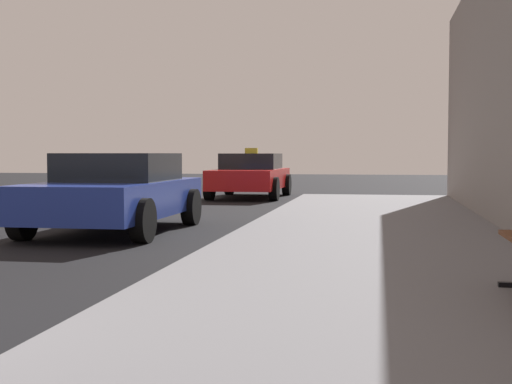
# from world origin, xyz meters

# --- Properties ---
(car_blue) EXTENTS (2.05, 4.08, 1.27)m
(car_blue) POSITION_xyz_m (-0.14, 7.38, 0.65)
(car_blue) COLOR #233899
(car_blue) RESTS_ON ground_plane
(car_red) EXTENTS (2.01, 4.06, 1.43)m
(car_red) POSITION_xyz_m (0.39, 16.61, 0.65)
(car_red) COLOR red
(car_red) RESTS_ON ground_plane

